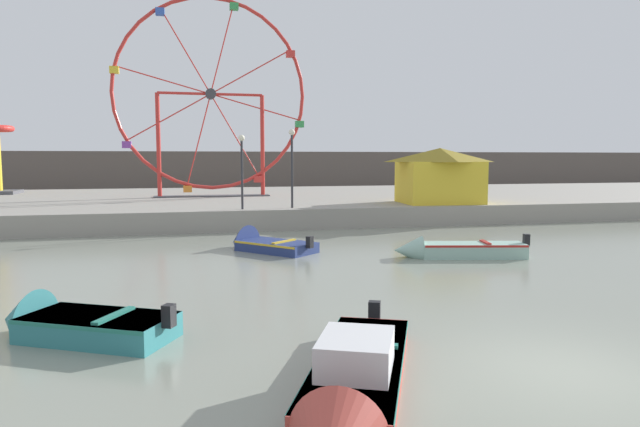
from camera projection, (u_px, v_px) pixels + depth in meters
The scene contains 11 objects.
ground_plane at pixel (565, 371), 9.66m from camera, with size 240.00×240.00×0.00m, color gray.
quay_promenade at pixel (278, 203), 39.68m from camera, with size 110.00×22.94×1.07m, color gray.
distant_town_skyline at pixel (243, 171), 63.62m from camera, with size 140.00×3.00×4.40m, color #564C47.
motorboat_faded_red at pixel (351, 392), 8.14m from camera, with size 3.62×5.86×1.38m.
motorboat_navy_blue at pixel (260, 244), 22.47m from camera, with size 3.69×3.88×1.48m.
motorboat_seafoam at pixel (453, 250), 20.75m from camera, with size 5.02×2.13×1.13m.
motorboat_teal_painted at pixel (68, 324), 11.50m from camera, with size 4.01×3.04×1.38m.
ferris_wheel_red_frame at pixel (211, 97), 37.42m from camera, with size 12.74×1.20×13.22m.
carnival_booth_yellow_awning at pixel (440, 174), 32.42m from camera, with size 5.04×4.20×3.17m.
promenade_lamp_near at pixel (242, 160), 28.31m from camera, with size 0.32×0.32×3.76m.
promenade_lamp_far at pixel (292, 157), 29.10m from camera, with size 0.32×0.32×4.09m.
Camera 1 is at (-6.27, -8.11, 3.65)m, focal length 31.54 mm.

